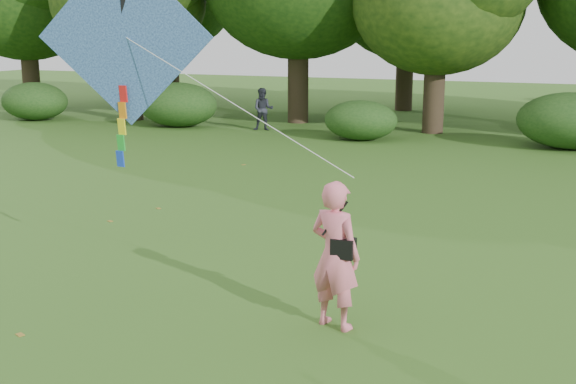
% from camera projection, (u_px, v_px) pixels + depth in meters
% --- Properties ---
extents(ground, '(100.00, 100.00, 0.00)m').
position_uv_depth(ground, '(261.00, 343.00, 9.09)').
color(ground, '#265114').
rests_on(ground, ground).
extents(man_kite_flyer, '(0.82, 0.65, 1.98)m').
position_uv_depth(man_kite_flyer, '(335.00, 255.00, 9.40)').
color(man_kite_flyer, '#E86D82').
rests_on(man_kite_flyer, ground).
extents(bystander_left, '(0.96, 0.85, 1.67)m').
position_uv_depth(bystander_left, '(263.00, 109.00, 28.32)').
color(bystander_left, '#292C37').
rests_on(bystander_left, ground).
extents(crossbody_bag, '(0.43, 0.20, 0.75)m').
position_uv_depth(crossbody_bag, '(343.00, 247.00, 9.30)').
color(crossbody_bag, black).
rests_on(crossbody_bag, ground).
extents(flying_kite, '(5.34, 1.36, 3.41)m').
position_uv_depth(flying_kite, '(125.00, 39.00, 11.03)').
color(flying_kite, '#2649A8').
rests_on(flying_kite, ground).
extents(shrub_band, '(39.15, 3.22, 1.88)m').
position_uv_depth(shrub_band, '(456.00, 119.00, 25.01)').
color(shrub_band, '#264919').
rests_on(shrub_band, ground).
extents(fallen_leaves, '(11.79, 14.83, 0.01)m').
position_uv_depth(fallen_leaves, '(236.00, 264.00, 12.17)').
color(fallen_leaves, olive).
rests_on(fallen_leaves, ground).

